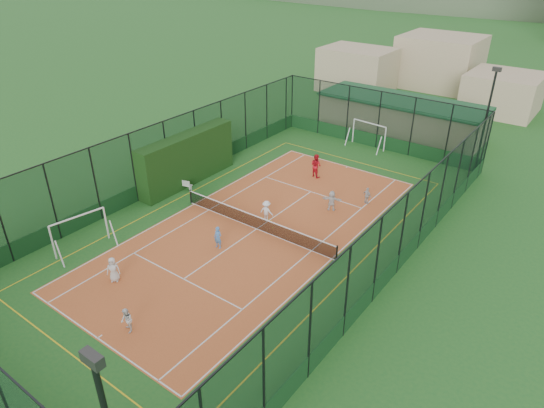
# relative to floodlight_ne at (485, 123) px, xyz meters

# --- Properties ---
(ground) EXTENTS (300.00, 300.00, 0.00)m
(ground) POSITION_rel_floodlight_ne_xyz_m (-8.60, -16.60, -4.12)
(ground) COLOR #1F5D23
(ground) RESTS_ON ground
(court_slab) EXTENTS (11.17, 23.97, 0.01)m
(court_slab) POSITION_rel_floodlight_ne_xyz_m (-8.60, -16.60, -4.12)
(court_slab) COLOR #B15027
(court_slab) RESTS_ON ground
(tennis_net) EXTENTS (11.67, 0.12, 1.06)m
(tennis_net) POSITION_rel_floodlight_ne_xyz_m (-8.60, -16.60, -3.59)
(tennis_net) COLOR black
(tennis_net) RESTS_ON ground
(perimeter_fence) EXTENTS (18.12, 34.12, 5.00)m
(perimeter_fence) POSITION_rel_floodlight_ne_xyz_m (-8.60, -16.60, -1.62)
(perimeter_fence) COLOR black
(perimeter_fence) RESTS_ON ground
(floodlight_ne) EXTENTS (0.60, 0.26, 8.25)m
(floodlight_ne) POSITION_rel_floodlight_ne_xyz_m (0.00, 0.00, 0.00)
(floodlight_ne) COLOR black
(floodlight_ne) RESTS_ON ground
(clubhouse) EXTENTS (15.20, 7.20, 3.15)m
(clubhouse) POSITION_rel_floodlight_ne_xyz_m (-8.60, 5.40, -2.55)
(clubhouse) COLOR tan
(clubhouse) RESTS_ON ground
(hedge_left) EXTENTS (1.29, 8.61, 3.77)m
(hedge_left) POSITION_rel_floodlight_ne_xyz_m (-16.90, -14.29, -2.24)
(hedge_left) COLOR black
(hedge_left) RESTS_ON ground
(white_bench) EXTENTS (1.56, 0.80, 0.85)m
(white_bench) POSITION_rel_floodlight_ne_xyz_m (-16.40, -15.45, -3.70)
(white_bench) COLOR white
(white_bench) RESTS_ON ground
(futsal_goal_near) EXTENTS (3.46, 1.58, 2.15)m
(futsal_goal_near) POSITION_rel_floodlight_ne_xyz_m (-15.57, -24.40, -3.05)
(futsal_goal_near) COLOR white
(futsal_goal_near) RESTS_ON ground
(futsal_goal_far) EXTENTS (3.43, 1.34, 2.16)m
(futsal_goal_far) POSITION_rel_floodlight_ne_xyz_m (-9.27, 0.17, -3.05)
(futsal_goal_far) COLOR white
(futsal_goal_far) RESTS_ON ground
(child_near_left) EXTENTS (0.83, 0.81, 1.44)m
(child_near_left) POSITION_rel_floodlight_ne_xyz_m (-11.48, -25.27, -3.39)
(child_near_left) COLOR silver
(child_near_left) RESTS_ON court_slab
(child_near_mid) EXTENTS (0.54, 0.38, 1.40)m
(child_near_mid) POSITION_rel_floodlight_ne_xyz_m (-9.14, -19.59, -3.42)
(child_near_mid) COLOR #4883CD
(child_near_mid) RESTS_ON court_slab
(child_near_right) EXTENTS (0.78, 0.71, 1.30)m
(child_near_right) POSITION_rel_floodlight_ne_xyz_m (-7.81, -27.34, -3.46)
(child_near_right) COLOR white
(child_near_right) RESTS_ON court_slab
(child_far_left) EXTENTS (0.98, 0.62, 1.44)m
(child_far_left) POSITION_rel_floodlight_ne_xyz_m (-8.71, -15.40, -3.39)
(child_far_left) COLOR white
(child_far_left) RESTS_ON court_slab
(child_far_right) EXTENTS (0.76, 0.48, 1.20)m
(child_far_right) POSITION_rel_floodlight_ne_xyz_m (-4.55, -9.40, -3.51)
(child_far_right) COLOR silver
(child_far_right) RESTS_ON court_slab
(child_far_back) EXTENTS (1.38, 0.88, 1.43)m
(child_far_back) POSITION_rel_floodlight_ne_xyz_m (-6.05, -11.66, -3.40)
(child_far_back) COLOR silver
(child_far_back) RESTS_ON court_slab
(coach) EXTENTS (1.04, 0.89, 1.83)m
(coach) POSITION_rel_floodlight_ne_xyz_m (-9.72, -7.80, -3.20)
(coach) COLOR red
(coach) RESTS_ON court_slab
(tennis_balls) EXTENTS (3.89, 1.22, 0.07)m
(tennis_balls) POSITION_rel_floodlight_ne_xyz_m (-9.66, -15.40, -4.08)
(tennis_balls) COLOR #CCE033
(tennis_balls) RESTS_ON court_slab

